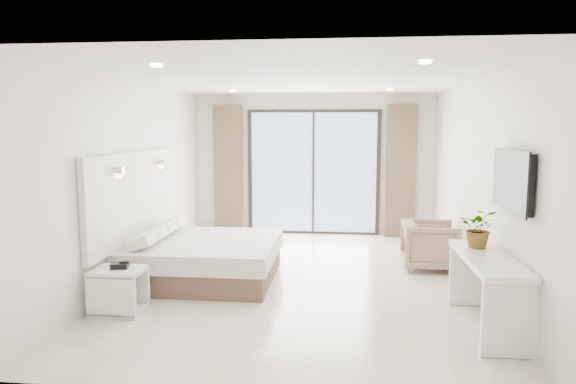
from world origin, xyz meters
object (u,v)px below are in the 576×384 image
(nightstand, at_px, (119,291))
(armchair, at_px, (430,243))
(console_desk, at_px, (487,276))
(bed, at_px, (203,258))

(nightstand, distance_m, armchair, 4.38)
(console_desk, distance_m, armchair, 2.27)
(bed, bearing_deg, armchair, 14.84)
(nightstand, xyz_separation_m, armchair, (3.78, 2.20, 0.13))
(bed, distance_m, armchair, 3.29)
(bed, height_order, nightstand, bed)
(armchair, bearing_deg, console_desk, -174.21)
(console_desk, relative_size, armchair, 1.99)
(bed, relative_size, console_desk, 1.27)
(armchair, bearing_deg, bed, 105.66)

